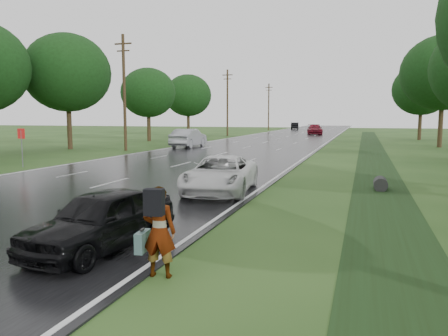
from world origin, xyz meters
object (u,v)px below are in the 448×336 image
pedestrian (158,230)px  silver_sedan (189,138)px  road_sign (21,140)px  dark_sedan (101,219)px  white_pickup (221,174)px

pedestrian → silver_sedan: size_ratio=0.32×
road_sign → dark_sedan: (13.76, -12.63, -0.92)m
pedestrian → dark_sedan: pedestrian is taller
road_sign → pedestrian: 20.82m
pedestrian → white_pickup: 9.08m
road_sign → silver_sedan: road_sign is taller
road_sign → white_pickup: 14.79m
pedestrian → dark_sedan: 2.19m
road_sign → pedestrian: size_ratio=1.32×
road_sign → silver_sedan: (3.11, 18.25, -0.72)m
dark_sedan → silver_sedan: bearing=117.3°
dark_sedan → pedestrian: bearing=-20.2°
silver_sedan → white_pickup: bearing=115.0°
road_sign → dark_sedan: road_sign is taller
white_pickup → silver_sedan: bearing=109.4°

